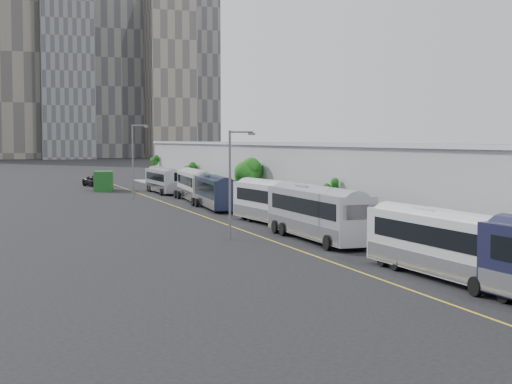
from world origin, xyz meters
name	(u,v)px	position (x,y,z in m)	size (l,w,h in m)	color
sidewalk	(373,229)	(9.00, 55.00, 0.06)	(10.00, 170.00, 0.12)	gray
lane_line	(253,234)	(-1.50, 55.00, 0.01)	(0.12, 160.00, 0.02)	gold
depot	(415,186)	(12.99, 55.00, 3.51)	(12.45, 160.40, 7.20)	gray
skyline	(34,31)	(-2.90, 324.16, 50.85)	(145.00, 64.00, 120.00)	slate
bus_2	(446,250)	(1.89, 32.77, 1.55)	(3.10, 12.69, 3.68)	silver
bus_3	(317,218)	(1.70, 49.68, 1.70)	(3.06, 13.79, 4.03)	gray
bus_4	(276,207)	(2.52, 60.69, 1.62)	(3.84, 13.33, 3.84)	#B9BAC4
bus_5	(215,195)	(1.79, 77.57, 1.53)	(3.58, 12.55, 3.62)	black
bus_6	(195,188)	(2.69, 89.63, 1.61)	(3.81, 13.25, 3.82)	silver
bus_7	(163,182)	(1.83, 104.10, 1.51)	(2.75, 12.31, 3.59)	gray
tree_2	(330,192)	(6.29, 57.61, 3.02)	(1.02, 1.02, 3.66)	black
tree_3	(248,171)	(5.33, 77.06, 4.06)	(2.94, 2.94, 5.54)	black
tree_4	(190,171)	(6.04, 105.40, 3.06)	(1.53, 1.53, 3.87)	black
tree_5	(155,162)	(6.22, 131.37, 3.58)	(1.16, 1.16, 4.30)	black
street_lamp_near	(233,176)	(-4.07, 52.20, 4.74)	(2.04, 0.22, 8.13)	#59595E
street_lamp_far	(134,157)	(-4.24, 92.66, 5.35)	(2.04, 0.22, 9.31)	#59595E
shipping_container	(104,181)	(-5.30, 112.20, 1.44)	(2.63, 6.11, 2.88)	#134016
suv	(97,181)	(-4.87, 123.14, 0.85)	(2.84, 6.15, 1.71)	black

